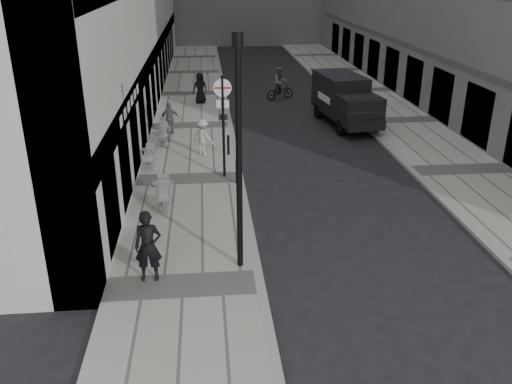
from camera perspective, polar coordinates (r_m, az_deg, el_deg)
The scene contains 16 objects.
ground at distance 12.27m, azimuth 1.72°, elevation -16.54°, with size 120.00×120.00×0.00m, color black.
sidewalk at distance 28.49m, azimuth -6.79°, elevation 6.90°, with size 4.00×60.00×0.12m, color #A69F95.
far_sidewalk at distance 30.27m, azimuth 14.68°, elevation 7.26°, with size 4.00×60.00×0.12m, color #A69F95.
walking_man at distance 14.28m, azimuth -11.28°, elevation -5.65°, with size 0.70×0.46×1.93m, color black.
sign_post at distance 20.58m, azimuth -3.49°, elevation 8.26°, with size 0.67×0.12×3.92m.
lamppost at distance 13.69m, azimuth -1.83°, elevation 4.98°, with size 0.28×0.28×6.24m.
bollard_near at distance 23.67m, azimuth -2.93°, elevation 4.92°, with size 0.11×0.11×0.82m, color black.
bollard_far at distance 20.42m, azimuth -2.00°, elevation 2.06°, with size 0.12×0.12×0.87m, color black.
panel_van at distance 28.90m, azimuth 9.32°, elevation 9.75°, with size 2.65×5.52×2.50m.
cyclist at distance 34.37m, azimuth 2.54°, elevation 11.01°, with size 1.96×1.32×2.00m.
pedestrian_a at distance 26.87m, azimuth -9.05°, elevation 7.65°, with size 0.91×0.38×1.55m, color #58595D.
pedestrian_b at distance 23.66m, azimuth -5.62°, elevation 5.79°, with size 1.01×0.58×1.57m, color #BAB2AC.
pedestrian_c at distance 33.02m, azimuth -5.90°, elevation 10.84°, with size 0.88×0.57×1.80m, color black.
cafe_table_near at distance 25.65m, azimuth -9.70°, elevation 6.15°, with size 0.70×1.58×0.90m.
cafe_table_mid at distance 18.82m, azimuth -9.74°, elevation 0.02°, with size 0.74×1.66×0.95m.
cafe_table_far at distance 22.75m, azimuth -11.10°, elevation 3.78°, with size 0.64×1.44×0.82m.
Camera 1 is at (-1.25, -9.41, 7.77)m, focal length 38.00 mm.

